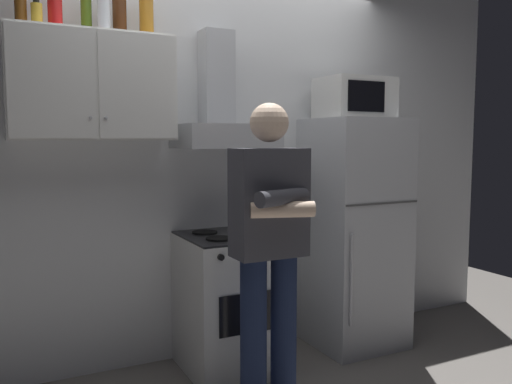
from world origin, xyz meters
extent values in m
plane|color=slate|center=(0.00, 0.00, 0.00)|extent=(7.00, 7.00, 0.00)
cube|color=white|center=(0.00, 0.60, 1.35)|extent=(4.80, 0.10, 2.70)
cube|color=white|center=(-0.85, 0.38, 1.75)|extent=(0.90, 0.34, 0.60)
cube|color=white|center=(-1.07, 0.20, 1.75)|extent=(0.43, 0.01, 0.58)
cube|color=white|center=(-0.62, 0.20, 1.75)|extent=(0.43, 0.01, 0.58)
sphere|color=#B2B2B7|center=(-0.89, 0.19, 1.57)|extent=(0.02, 0.02, 0.02)
sphere|color=#B2B2B7|center=(-0.81, 0.19, 1.57)|extent=(0.02, 0.02, 0.02)
cube|color=white|center=(-0.05, 0.25, 0.42)|extent=(0.60, 0.60, 0.85)
cube|color=black|center=(-0.05, 0.25, 0.86)|extent=(0.59, 0.59, 0.01)
cube|color=black|center=(-0.05, -0.05, 0.45)|extent=(0.42, 0.01, 0.24)
cylinder|color=black|center=(-0.18, 0.13, 0.87)|extent=(0.16, 0.16, 0.01)
cylinder|color=black|center=(0.08, 0.13, 0.87)|extent=(0.16, 0.16, 0.01)
cylinder|color=black|center=(-0.18, 0.37, 0.87)|extent=(0.16, 0.16, 0.01)
cylinder|color=black|center=(0.08, 0.37, 0.87)|extent=(0.16, 0.16, 0.01)
cylinder|color=black|center=(-0.25, -0.06, 0.80)|extent=(0.04, 0.02, 0.04)
cylinder|color=black|center=(-0.12, -0.06, 0.80)|extent=(0.04, 0.02, 0.04)
cylinder|color=black|center=(0.02, -0.06, 0.80)|extent=(0.04, 0.02, 0.04)
cylinder|color=black|center=(0.15, -0.06, 0.80)|extent=(0.04, 0.02, 0.04)
cube|color=#B7BABF|center=(-0.05, 0.33, 1.47)|extent=(0.60, 0.44, 0.15)
cube|color=#B7BABF|center=(-0.05, 0.47, 1.85)|extent=(0.20, 0.16, 0.60)
cube|color=silver|center=(0.90, 0.25, 0.80)|extent=(0.60, 0.60, 1.60)
cube|color=#4C4C4C|center=(0.90, -0.05, 1.04)|extent=(0.59, 0.01, 0.01)
cylinder|color=silver|center=(0.65, -0.06, 0.56)|extent=(0.02, 0.02, 0.60)
cube|color=silver|center=(0.90, 0.27, 1.74)|extent=(0.48, 0.36, 0.28)
cube|color=black|center=(0.86, 0.09, 1.74)|extent=(0.30, 0.01, 0.20)
cylinder|color=#192342|center=(-0.19, -0.35, 0.42)|extent=(0.14, 0.14, 0.85)
cylinder|color=#192342|center=(-0.01, -0.35, 0.42)|extent=(0.14, 0.14, 0.85)
cube|color=#3F3F47|center=(-0.10, -0.35, 1.13)|extent=(0.38, 0.20, 0.56)
cylinder|color=#3F3F47|center=(-0.10, -0.49, 1.17)|extent=(0.33, 0.17, 0.08)
cylinder|color=beige|center=(-0.10, -0.49, 1.11)|extent=(0.33, 0.17, 0.08)
sphere|color=beige|center=(-0.10, -0.35, 1.54)|extent=(0.20, 0.20, 0.20)
cylinder|color=red|center=(-1.03, 0.38, 2.17)|extent=(0.08, 0.08, 0.24)
cylinder|color=#4C6B19|center=(-0.86, 0.42, 2.16)|extent=(0.06, 0.06, 0.22)
cylinder|color=#47230F|center=(-0.68, 0.40, 2.18)|extent=(0.08, 0.08, 0.25)
cylinder|color=#B7721E|center=(-0.52, 0.40, 2.17)|extent=(0.08, 0.08, 0.25)
cylinder|color=gold|center=(-1.12, 0.34, 2.11)|extent=(0.06, 0.06, 0.12)
cylinder|color=black|center=(-1.12, 0.34, 2.18)|extent=(0.03, 0.03, 0.02)
cylinder|color=silver|center=(-0.77, 0.36, 2.20)|extent=(0.07, 0.07, 0.30)
cylinder|color=brown|center=(-1.20, 0.37, 2.17)|extent=(0.06, 0.06, 0.24)
camera|label=1|loc=(-1.37, -2.73, 1.45)|focal=36.94mm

